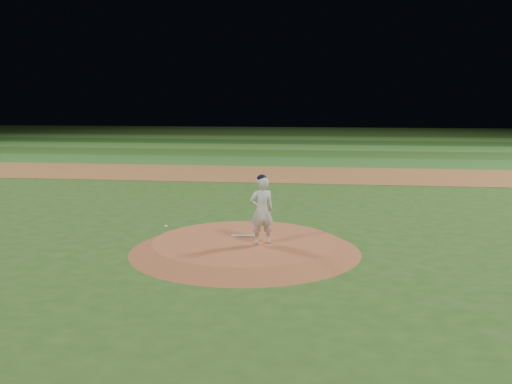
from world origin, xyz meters
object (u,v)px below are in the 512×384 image
pitchers_mound (245,246)px  pitcher_on_mound (262,210)px  pitching_rubber (243,236)px  rosin_bag (166,226)px

pitchers_mound → pitcher_on_mound: bearing=-28.9°
pitching_rubber → pitcher_on_mound: size_ratio=0.35×
pitching_rubber → rosin_bag: rosin_bag is taller
pitchers_mound → rosin_bag: bearing=153.5°
pitching_rubber → pitchers_mound: bearing=-78.8°
pitcher_on_mound → pitchers_mound: bearing=151.1°
pitching_rubber → rosin_bag: size_ratio=5.57×
rosin_bag → pitcher_on_mound: pitcher_on_mound is taller
pitchers_mound → pitching_rubber: bearing=106.5°
rosin_bag → pitcher_on_mound: size_ratio=0.06×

